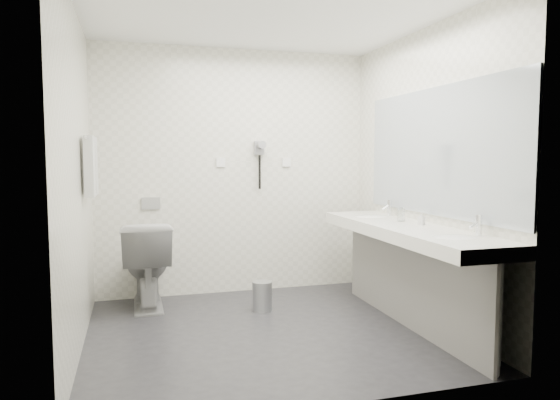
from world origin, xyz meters
name	(u,v)px	position (x,y,z in m)	size (l,w,h in m)	color
floor	(267,331)	(0.00, 0.00, 0.00)	(2.80, 2.80, 0.00)	#27262A
ceiling	(267,14)	(0.00, 0.00, 2.50)	(2.80, 2.80, 0.00)	white
wall_back	(235,172)	(0.00, 1.30, 1.25)	(2.80, 2.80, 0.00)	white
wall_front	(328,185)	(0.00, -1.30, 1.25)	(2.80, 2.80, 0.00)	white
wall_left	(76,179)	(-1.40, 0.00, 1.25)	(2.60, 2.60, 0.00)	white
wall_right	(424,175)	(1.40, 0.00, 1.25)	(2.60, 2.60, 0.00)	white
vanity_counter	(406,231)	(1.12, -0.20, 0.80)	(0.55, 2.20, 0.10)	white
vanity_panel	(408,282)	(1.15, -0.20, 0.38)	(0.03, 2.15, 0.75)	gray
vanity_post_near	(497,320)	(1.18, -1.24, 0.38)	(0.06, 0.06, 0.75)	silver
vanity_post_far	(358,258)	(1.18, 0.84, 0.38)	(0.06, 0.06, 0.75)	silver
mirror	(436,151)	(1.39, -0.20, 1.45)	(0.02, 2.20, 1.05)	#B2BCC6
basin_near	(455,239)	(1.12, -0.85, 0.83)	(0.40, 0.31, 0.05)	white
basin_far	(371,218)	(1.12, 0.45, 0.83)	(0.40, 0.31, 0.05)	white
faucet_near	(479,225)	(1.32, -0.85, 0.92)	(0.04, 0.04, 0.15)	silver
faucet_far	(390,208)	(1.32, 0.45, 0.92)	(0.04, 0.04, 0.15)	silver
soap_bottle_a	(421,219)	(1.25, -0.23, 0.90)	(0.05, 0.05, 0.10)	beige
glass_left	(401,214)	(1.22, 0.05, 0.91)	(0.06, 0.06, 0.12)	silver
toilet	(146,264)	(-0.91, 1.00, 0.41)	(0.46, 0.80, 0.81)	white
flush_plate	(151,203)	(-0.85, 1.29, 0.95)	(0.18, 0.02, 0.12)	#B2B5BA
pedal_bin	(262,297)	(0.10, 0.56, 0.13)	(0.18, 0.18, 0.26)	#B2B5BA
bin_lid	(262,282)	(0.10, 0.56, 0.26)	(0.18, 0.18, 0.01)	#B2B5BA
towel_rail	(89,139)	(-1.35, 0.55, 1.55)	(0.02, 0.02, 0.62)	silver
towel_near	(90,166)	(-1.34, 0.41, 1.33)	(0.07, 0.24, 0.48)	silver
towel_far	(92,166)	(-1.34, 0.69, 1.33)	(0.07, 0.24, 0.48)	silver
dryer_cradle	(259,148)	(0.25, 1.27, 1.50)	(0.10, 0.04, 0.14)	gray
dryer_barrel	(261,145)	(0.25, 1.20, 1.53)	(0.08, 0.08, 0.14)	gray
dryer_cord	(260,172)	(0.25, 1.26, 1.25)	(0.02, 0.02, 0.35)	black
switch_plate_a	(221,162)	(-0.15, 1.29, 1.35)	(0.09, 0.02, 0.09)	white
switch_plate_b	(286,162)	(0.55, 1.29, 1.35)	(0.09, 0.02, 0.09)	white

